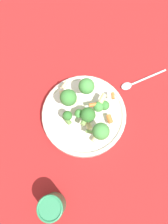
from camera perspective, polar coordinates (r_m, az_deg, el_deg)
ground_plane at (r=0.69m, az=0.00°, el=-1.34°), size 3.00×3.00×0.00m
bowl at (r=0.67m, az=0.00°, el=-0.84°), size 0.26×0.26×0.04m
pasta_salad at (r=0.60m, az=0.51°, el=1.13°), size 0.17×0.21×0.10m
cup at (r=0.63m, az=-8.29°, el=-23.23°), size 0.07×0.07×0.10m
spoon at (r=0.75m, az=13.26°, el=7.56°), size 0.17×0.04×0.01m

